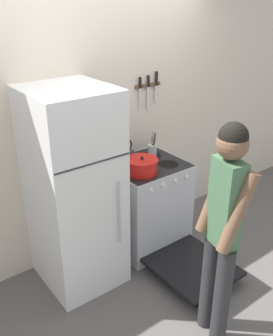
{
  "coord_description": "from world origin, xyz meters",
  "views": [
    {
      "loc": [
        -1.77,
        -2.9,
        2.42
      ],
      "look_at": [
        0.06,
        -0.48,
        1.0
      ],
      "focal_mm": 40.0,
      "sensor_mm": 36.0,
      "label": 1
    }
  ],
  "objects_px": {
    "refrigerator": "(74,191)",
    "utensil_jar": "(152,149)",
    "dutch_oven_pot": "(142,166)",
    "tea_kettle": "(126,156)",
    "person": "(223,226)",
    "stove_range": "(149,206)"
  },
  "relations": [
    {
      "from": "refrigerator",
      "to": "person",
      "type": "height_order",
      "value": "refrigerator"
    },
    {
      "from": "stove_range",
      "to": "utensil_jar",
      "type": "bearing_deg",
      "value": 43.93
    },
    {
      "from": "refrigerator",
      "to": "person",
      "type": "xyz_separation_m",
      "value": [
        0.49,
        -1.2,
        0.09
      ]
    },
    {
      "from": "stove_range",
      "to": "utensil_jar",
      "type": "height_order",
      "value": "utensil_jar"
    },
    {
      "from": "tea_kettle",
      "to": "dutch_oven_pot",
      "type": "bearing_deg",
      "value": -92.75
    },
    {
      "from": "dutch_oven_pot",
      "to": "utensil_jar",
      "type": "height_order",
      "value": "utensil_jar"
    },
    {
      "from": "refrigerator",
      "to": "utensil_jar",
      "type": "distance_m",
      "value": 1.01
    },
    {
      "from": "stove_range",
      "to": "refrigerator",
      "type": "bearing_deg",
      "value": 179.3
    },
    {
      "from": "refrigerator",
      "to": "utensil_jar",
      "type": "relative_size",
      "value": 6.57
    },
    {
      "from": "refrigerator",
      "to": "dutch_oven_pot",
      "type": "xyz_separation_m",
      "value": [
        0.65,
        -0.1,
        0.1
      ]
    },
    {
      "from": "dutch_oven_pot",
      "to": "person",
      "type": "xyz_separation_m",
      "value": [
        -0.15,
        -1.1,
        -0.0
      ]
    },
    {
      "from": "utensil_jar",
      "to": "refrigerator",
      "type": "bearing_deg",
      "value": -170.6
    },
    {
      "from": "refrigerator",
      "to": "dutch_oven_pot",
      "type": "height_order",
      "value": "refrigerator"
    },
    {
      "from": "tea_kettle",
      "to": "person",
      "type": "height_order",
      "value": "person"
    },
    {
      "from": "tea_kettle",
      "to": "person",
      "type": "xyz_separation_m",
      "value": [
        -0.17,
        -1.36,
        -0.01
      ]
    },
    {
      "from": "dutch_oven_pot",
      "to": "refrigerator",
      "type": "bearing_deg",
      "value": 171.08
    },
    {
      "from": "tea_kettle",
      "to": "person",
      "type": "bearing_deg",
      "value": -97.02
    },
    {
      "from": "utensil_jar",
      "to": "person",
      "type": "distance_m",
      "value": 1.45
    },
    {
      "from": "dutch_oven_pot",
      "to": "tea_kettle",
      "type": "height_order",
      "value": "tea_kettle"
    },
    {
      "from": "utensil_jar",
      "to": "stove_range",
      "type": "bearing_deg",
      "value": -136.07
    },
    {
      "from": "person",
      "to": "tea_kettle",
      "type": "bearing_deg",
      "value": 7.44
    },
    {
      "from": "stove_range",
      "to": "utensil_jar",
      "type": "xyz_separation_m",
      "value": [
        0.18,
        0.17,
        0.53
      ]
    }
  ]
}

